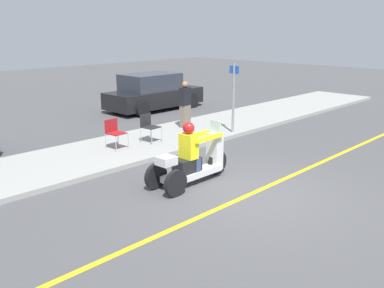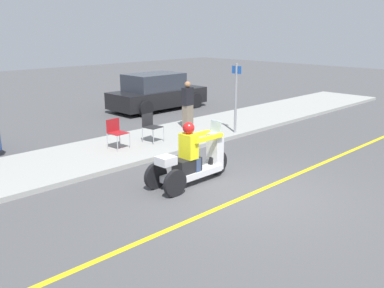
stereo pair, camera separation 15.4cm
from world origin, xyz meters
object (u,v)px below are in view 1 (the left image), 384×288
motorcycle_trike (192,161)px  parked_car_lot_center (153,93)px  folding_chair_set_back (114,131)px  street_sign (233,95)px  spectator_near_curb (185,105)px  folding_chair_curbside (149,125)px

motorcycle_trike → parked_car_lot_center: 9.04m
motorcycle_trike → parked_car_lot_center: (5.22, 7.38, 0.21)m
folding_chair_set_back → street_sign: bearing=-16.8°
motorcycle_trike → street_sign: bearing=27.5°
spectator_near_curb → folding_chair_set_back: spectator_near_curb is taller
spectator_near_curb → folding_chair_curbside: 2.17m
folding_chair_curbside → street_sign: street_sign is taller
motorcycle_trike → folding_chair_set_back: bearing=86.0°
folding_chair_curbside → folding_chair_set_back: (-1.15, 0.11, 0.00)m
folding_chair_curbside → parked_car_lot_center: parked_car_lot_center is taller
street_sign → folding_chair_curbside: bearing=158.7°
folding_chair_set_back → street_sign: (3.80, -1.15, 0.69)m
spectator_near_curb → motorcycle_trike: bearing=-133.1°
spectator_near_curb → folding_chair_curbside: size_ratio=1.90×
street_sign → folding_chair_set_back: bearing=163.2°
folding_chair_set_back → parked_car_lot_center: bearing=39.7°
motorcycle_trike → street_sign: size_ratio=1.01×
parked_car_lot_center → street_sign: (-1.19, -5.28, 0.60)m
spectator_near_curb → parked_car_lot_center: 4.09m
parked_car_lot_center → street_sign: bearing=-102.7°
motorcycle_trike → folding_chair_curbside: motorcycle_trike is taller
parked_car_lot_center → street_sign: 5.45m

